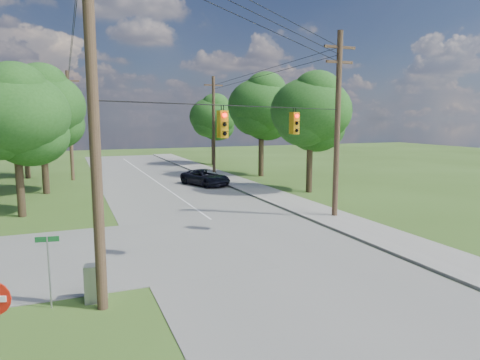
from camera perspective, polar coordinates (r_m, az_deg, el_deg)
name	(u,v)px	position (r m, az deg, el deg)	size (l,w,h in m)	color
ground	(248,290)	(14.75, 1.04, -14.52)	(140.00, 140.00, 0.00)	#344F1A
main_road	(245,243)	(19.82, 0.70, -8.46)	(10.00, 100.00, 0.03)	gray
sidewalk_east	(365,229)	(23.14, 16.28, -6.24)	(2.60, 100.00, 0.12)	#98958E
pole_sw	(93,99)	(12.95, -19.03, 10.12)	(2.00, 0.32, 12.00)	brown
pole_ne	(337,123)	(24.97, 12.86, 7.47)	(2.00, 0.32, 10.50)	brown
pole_north_e	(214,124)	(44.84, -3.53, 7.45)	(2.00, 0.32, 10.00)	brown
pole_north_w	(70,125)	(42.52, -21.72, 6.85)	(2.00, 0.32, 10.00)	brown
power_lines	(193,57)	(25.25, -6.33, 16.01)	(13.93, 29.62, 4.93)	black
traffic_signals	(262,123)	(18.69, 3.00, 7.58)	(4.91, 3.27, 1.05)	#CA8D0B
tree_w_near	(15,115)	(27.64, -27.81, 7.73)	(6.00, 6.00, 8.40)	#433421
tree_w_mid	(41,107)	(35.56, -25.00, 8.86)	(6.40, 6.40, 9.22)	#433421
tree_w_far	(24,113)	(45.66, -26.89, 8.01)	(6.00, 6.00, 8.73)	#433421
tree_e_near	(311,111)	(33.38, 9.40, 9.03)	(6.20, 6.20, 8.81)	#433421
tree_e_mid	(261,106)	(42.46, 2.88, 9.81)	(6.60, 6.60, 9.64)	#433421
tree_e_far	(213,117)	(53.25, -3.62, 8.41)	(5.80, 5.80, 8.32)	#433421
car_main_north	(205,177)	(36.69, -4.62, 0.34)	(2.24, 4.86, 1.35)	black
control_cabinet	(96,283)	(14.45, -18.67, -12.90)	(0.66, 0.48, 1.19)	gray
street_name_sign	(49,262)	(14.18, -24.16, -9.89)	(0.67, 0.14, 2.24)	gray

